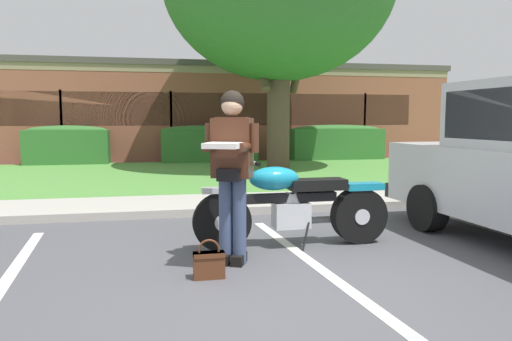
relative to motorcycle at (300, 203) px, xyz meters
The scene contains 12 objects.
ground_plane 1.32m from the motorcycle, 113.58° to the right, with size 140.00×140.00×0.00m, color #4C4C51.
curb_strip 2.08m from the motorcycle, 103.95° to the left, with size 60.00×0.20×0.12m, color #ADA89E.
concrete_walk 2.90m from the motorcycle, 99.85° to the left, with size 60.00×1.50×0.08m, color #ADA89E.
grass_lawn 7.19m from the motorcycle, 93.92° to the left, with size 60.00×7.18×0.06m, color #518E3D.
stall_stripe_1 1.04m from the motorcycle, 92.70° to the right, with size 0.12×4.40×0.01m, color silver.
motorcycle is the anchor object (origin of this frame).
rider_person 1.12m from the motorcycle, 149.09° to the right, with size 0.58×0.66×1.70m.
handbag 1.49m from the motorcycle, 140.98° to the right, with size 0.28×0.13×0.36m.
hedge_left 11.53m from the motorcycle, 111.41° to the left, with size 2.48×0.90×1.24m.
hedge_center_left 10.74m from the motorcycle, 89.01° to the left, with size 3.11×0.90×1.24m.
hedge_center_right 11.67m from the motorcycle, 66.89° to the left, with size 3.23×0.90×1.24m.
brick_building 16.75m from the motorcycle, 93.45° to the left, with size 20.55×10.73×3.41m.
Camera 1 is at (-1.09, -4.05, 1.43)m, focal length 34.21 mm.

